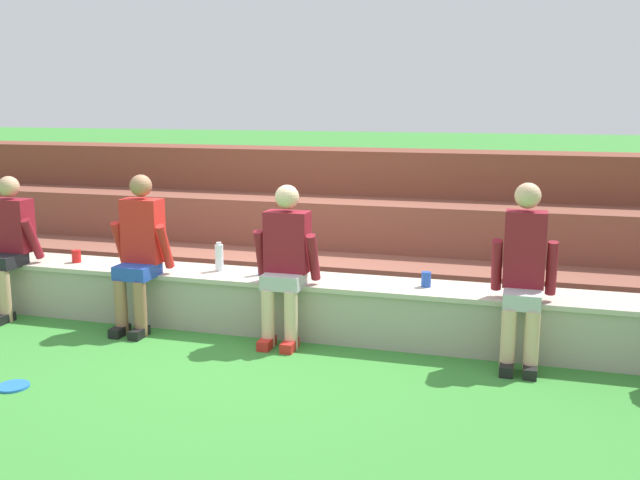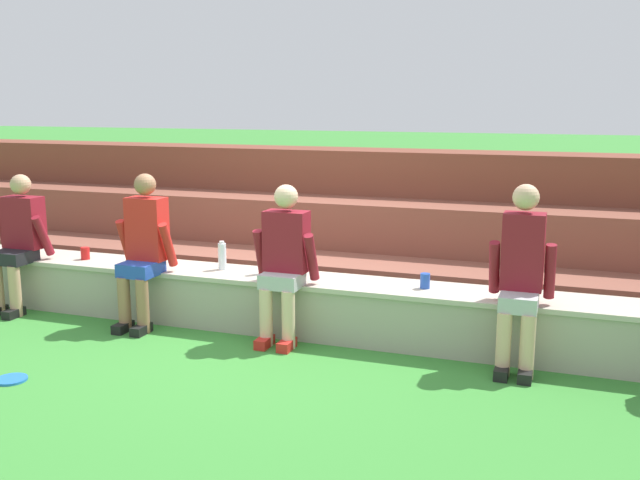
% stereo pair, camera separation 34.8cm
% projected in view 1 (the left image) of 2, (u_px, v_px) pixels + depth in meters
% --- Properties ---
extents(ground_plane, '(80.00, 80.00, 0.00)m').
position_uv_depth(ground_plane, '(248.00, 337.00, 6.19)').
color(ground_plane, '#388433').
extents(stone_seating_wall, '(9.37, 0.56, 0.49)m').
position_uv_depth(stone_seating_wall, '(258.00, 300.00, 6.39)').
color(stone_seating_wall, '#A8A08E').
rests_on(stone_seating_wall, ground).
extents(brick_bleachers, '(10.50, 2.04, 1.46)m').
position_uv_depth(brick_bleachers, '(314.00, 232.00, 7.95)').
color(brick_bleachers, brown).
rests_on(brick_bleachers, ground).
extents(person_far_left, '(0.56, 0.55, 1.31)m').
position_uv_depth(person_far_left, '(7.00, 243.00, 6.72)').
color(person_far_left, tan).
rests_on(person_far_left, ground).
extents(person_left_of_center, '(0.52, 0.52, 1.37)m').
position_uv_depth(person_left_of_center, '(139.00, 250.00, 6.29)').
color(person_left_of_center, '#996B4C').
rests_on(person_left_of_center, ground).
extents(person_center, '(0.54, 0.47, 1.33)m').
position_uv_depth(person_center, '(285.00, 260.00, 5.94)').
color(person_center, beige).
rests_on(person_center, ground).
extents(person_right_of_center, '(0.49, 0.54, 1.40)m').
position_uv_depth(person_right_of_center, '(524.00, 272.00, 5.43)').
color(person_right_of_center, '#DBAD89').
rests_on(person_right_of_center, ground).
extents(water_bottle_near_left, '(0.06, 0.06, 0.25)m').
position_uv_depth(water_bottle_near_left, '(261.00, 262.00, 6.32)').
color(water_bottle_near_left, blue).
rests_on(water_bottle_near_left, stone_seating_wall).
extents(water_bottle_near_right, '(0.07, 0.07, 0.26)m').
position_uv_depth(water_bottle_near_right, '(219.00, 257.00, 6.47)').
color(water_bottle_near_right, silver).
rests_on(water_bottle_near_right, stone_seating_wall).
extents(plastic_cup_left_end, '(0.08, 0.08, 0.12)m').
position_uv_depth(plastic_cup_left_end, '(76.00, 256.00, 6.82)').
color(plastic_cup_left_end, red).
rests_on(plastic_cup_left_end, stone_seating_wall).
extents(plastic_cup_right_end, '(0.08, 0.08, 0.12)m').
position_uv_depth(plastic_cup_right_end, '(426.00, 279.00, 5.93)').
color(plastic_cup_right_end, blue).
rests_on(plastic_cup_right_end, stone_seating_wall).
extents(frisbee, '(0.23, 0.23, 0.02)m').
position_uv_depth(frisbee, '(13.00, 386.00, 5.10)').
color(frisbee, blue).
rests_on(frisbee, ground).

